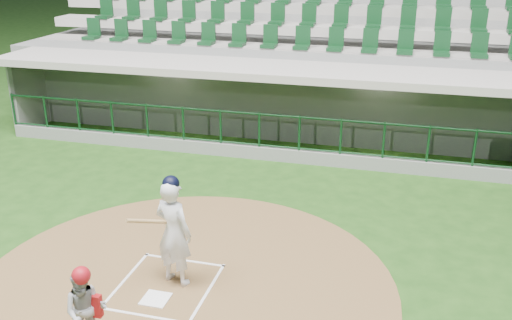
# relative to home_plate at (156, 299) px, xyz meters

# --- Properties ---
(ground) EXTENTS (120.00, 120.00, 0.00)m
(ground) POSITION_rel_home_plate_xyz_m (0.00, 0.70, -0.02)
(ground) COLOR #1B4012
(ground) RESTS_ON ground
(dirt_circle) EXTENTS (7.20, 7.20, 0.01)m
(dirt_circle) POSITION_rel_home_plate_xyz_m (0.30, 0.50, -0.02)
(dirt_circle) COLOR brown
(dirt_circle) RESTS_ON ground
(home_plate) EXTENTS (0.43, 0.43, 0.02)m
(home_plate) POSITION_rel_home_plate_xyz_m (0.00, 0.00, 0.00)
(home_plate) COLOR white
(home_plate) RESTS_ON dirt_circle
(batter_box_chalk) EXTENTS (1.55, 1.80, 0.01)m
(batter_box_chalk) POSITION_rel_home_plate_xyz_m (0.00, 0.40, -0.00)
(batter_box_chalk) COLOR white
(batter_box_chalk) RESTS_ON ground
(dugout_structure) EXTENTS (16.40, 3.70, 3.00)m
(dugout_structure) POSITION_rel_home_plate_xyz_m (0.06, 8.51, 0.94)
(dugout_structure) COLOR slate
(dugout_structure) RESTS_ON ground
(seating_deck) EXTENTS (17.00, 6.72, 5.15)m
(seating_deck) POSITION_rel_home_plate_xyz_m (0.00, 11.61, 1.40)
(seating_deck) COLOR slate
(seating_deck) RESTS_ON ground
(batter) EXTENTS (0.93, 0.95, 1.96)m
(batter) POSITION_rel_home_plate_xyz_m (0.12, 0.59, 0.96)
(batter) COLOR white
(batter) RESTS_ON dirt_circle
(catcher) EXTENTS (0.74, 0.67, 1.32)m
(catcher) POSITION_rel_home_plate_xyz_m (-0.43, -1.30, 0.64)
(catcher) COLOR #97989D
(catcher) RESTS_ON dirt_circle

